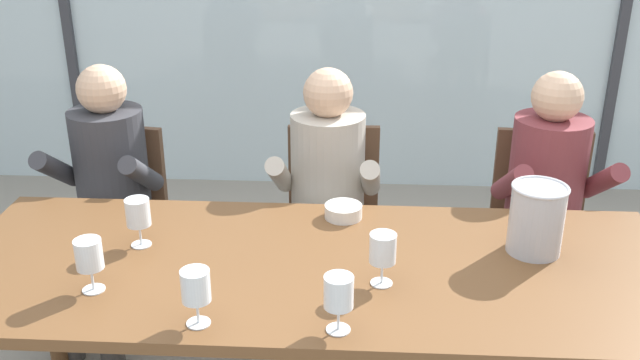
% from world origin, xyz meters
% --- Properties ---
extents(ground, '(14.00, 14.00, 0.00)m').
position_xyz_m(ground, '(0.00, 1.00, 0.00)').
color(ground, '#9E9384').
extents(dining_table, '(2.41, 0.92, 0.75)m').
position_xyz_m(dining_table, '(0.00, 0.00, 0.68)').
color(dining_table, brown).
rests_on(dining_table, ground).
extents(chair_near_curtain, '(0.50, 0.50, 0.88)m').
position_xyz_m(chair_near_curtain, '(-0.97, 0.85, 0.51)').
color(chair_near_curtain, brown).
rests_on(chair_near_curtain, ground).
extents(chair_left_of_center, '(0.45, 0.45, 0.88)m').
position_xyz_m(chair_left_of_center, '(0.03, 0.91, 0.51)').
color(chair_left_of_center, brown).
rests_on(chair_left_of_center, ground).
extents(chair_center, '(0.47, 0.47, 0.88)m').
position_xyz_m(chair_center, '(0.96, 0.90, 0.51)').
color(chair_center, brown).
rests_on(chair_center, ground).
extents(person_charcoal_jacket, '(0.48, 0.63, 1.20)m').
position_xyz_m(person_charcoal_jacket, '(-0.96, 0.73, 0.68)').
color(person_charcoal_jacket, '#38383D').
rests_on(person_charcoal_jacket, ground).
extents(person_beige_jumper, '(0.47, 0.62, 1.20)m').
position_xyz_m(person_beige_jumper, '(0.00, 0.73, 0.68)').
color(person_beige_jumper, '#B7AD9E').
rests_on(person_beige_jumper, ground).
extents(person_maroon_top, '(0.49, 0.63, 1.20)m').
position_xyz_m(person_maroon_top, '(0.95, 0.74, 0.68)').
color(person_maroon_top, brown).
rests_on(person_maroon_top, ground).
extents(ice_bucket_primary, '(0.19, 0.19, 0.24)m').
position_xyz_m(ice_bucket_primary, '(0.74, 0.13, 0.87)').
color(ice_bucket_primary, '#B7B7BC').
rests_on(ice_bucket_primary, dining_table).
extents(tasting_bowl, '(0.14, 0.14, 0.05)m').
position_xyz_m(tasting_bowl, '(0.09, 0.35, 0.77)').
color(tasting_bowl, silver).
rests_on(tasting_bowl, dining_table).
extents(wine_glass_by_left_taster, '(0.08, 0.08, 0.17)m').
position_xyz_m(wine_glass_by_left_taster, '(-0.31, -0.36, 0.86)').
color(wine_glass_by_left_taster, silver).
rests_on(wine_glass_by_left_taster, dining_table).
extents(wine_glass_near_bucket, '(0.08, 0.08, 0.17)m').
position_xyz_m(wine_glass_near_bucket, '(0.09, -0.37, 0.86)').
color(wine_glass_near_bucket, silver).
rests_on(wine_glass_near_bucket, dining_table).
extents(wine_glass_center_pour, '(0.08, 0.08, 0.17)m').
position_xyz_m(wine_glass_center_pour, '(-0.67, -0.20, 0.86)').
color(wine_glass_center_pour, silver).
rests_on(wine_glass_center_pour, dining_table).
extents(wine_glass_by_right_taster, '(0.08, 0.08, 0.17)m').
position_xyz_m(wine_glass_by_right_taster, '(0.22, -0.11, 0.86)').
color(wine_glass_by_right_taster, silver).
rests_on(wine_glass_by_right_taster, dining_table).
extents(wine_glass_spare_empty, '(0.08, 0.08, 0.17)m').
position_xyz_m(wine_glass_spare_empty, '(-0.61, 0.09, 0.86)').
color(wine_glass_spare_empty, silver).
rests_on(wine_glass_spare_empty, dining_table).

